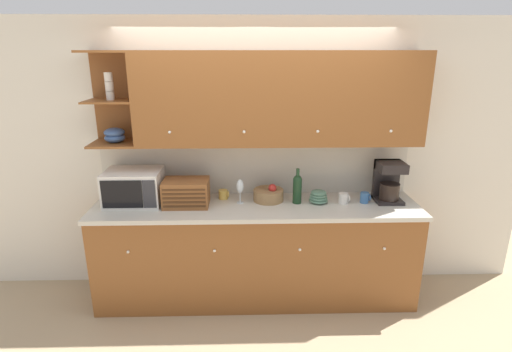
{
  "coord_description": "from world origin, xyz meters",
  "views": [
    {
      "loc": [
        -0.1,
        -3.72,
        2.3
      ],
      "look_at": [
        0.0,
        -0.22,
        1.2
      ],
      "focal_mm": 28.0,
      "sensor_mm": 36.0,
      "label": 1
    }
  ],
  "objects_px": {
    "bread_box": "(186,193)",
    "fruit_basket": "(269,195)",
    "wine_glass": "(240,187)",
    "microwave": "(134,187)",
    "coffee_maker": "(389,181)",
    "mug_blue_second": "(365,198)",
    "mug": "(344,198)",
    "wine_bottle": "(297,188)",
    "mug_patterned_third": "(223,194)",
    "bowl_stack_on_counter": "(318,197)"
  },
  "relations": [
    {
      "from": "wine_glass",
      "to": "coffee_maker",
      "type": "bearing_deg",
      "value": 1.07
    },
    {
      "from": "mug_patterned_third",
      "to": "microwave",
      "type": "bearing_deg",
      "value": -172.78
    },
    {
      "from": "wine_glass",
      "to": "fruit_basket",
      "type": "distance_m",
      "value": 0.29
    },
    {
      "from": "fruit_basket",
      "to": "mug_blue_second",
      "type": "bearing_deg",
      "value": -5.11
    },
    {
      "from": "bread_box",
      "to": "mug",
      "type": "distance_m",
      "value": 1.44
    },
    {
      "from": "mug_patterned_third",
      "to": "wine_glass",
      "type": "bearing_deg",
      "value": -36.21
    },
    {
      "from": "microwave",
      "to": "fruit_basket",
      "type": "height_order",
      "value": "microwave"
    },
    {
      "from": "mug_blue_second",
      "to": "coffee_maker",
      "type": "height_order",
      "value": "coffee_maker"
    },
    {
      "from": "wine_glass",
      "to": "coffee_maker",
      "type": "height_order",
      "value": "coffee_maker"
    },
    {
      "from": "bread_box",
      "to": "coffee_maker",
      "type": "bearing_deg",
      "value": 1.95
    },
    {
      "from": "mug",
      "to": "mug_blue_second",
      "type": "height_order",
      "value": "same"
    },
    {
      "from": "coffee_maker",
      "to": "microwave",
      "type": "bearing_deg",
      "value": -179.74
    },
    {
      "from": "wine_bottle",
      "to": "coffee_maker",
      "type": "distance_m",
      "value": 0.85
    },
    {
      "from": "fruit_basket",
      "to": "mug",
      "type": "xyz_separation_m",
      "value": [
        0.69,
        -0.09,
        -0.01
      ]
    },
    {
      "from": "mug_blue_second",
      "to": "coffee_maker",
      "type": "relative_size",
      "value": 0.26
    },
    {
      "from": "microwave",
      "to": "wine_glass",
      "type": "relative_size",
      "value": 2.19
    },
    {
      "from": "microwave",
      "to": "mug_patterned_third",
      "type": "bearing_deg",
      "value": 7.22
    },
    {
      "from": "bread_box",
      "to": "coffee_maker",
      "type": "distance_m",
      "value": 1.86
    },
    {
      "from": "wine_bottle",
      "to": "coffee_maker",
      "type": "bearing_deg",
      "value": 2.47
    },
    {
      "from": "bowl_stack_on_counter",
      "to": "bread_box",
      "type": "bearing_deg",
      "value": -178.62
    },
    {
      "from": "fruit_basket",
      "to": "coffee_maker",
      "type": "distance_m",
      "value": 1.12
    },
    {
      "from": "microwave",
      "to": "mug_blue_second",
      "type": "relative_size",
      "value": 5.15
    },
    {
      "from": "bowl_stack_on_counter",
      "to": "mug",
      "type": "bearing_deg",
      "value": -6.3
    },
    {
      "from": "wine_glass",
      "to": "bowl_stack_on_counter",
      "type": "height_order",
      "value": "wine_glass"
    },
    {
      "from": "wine_bottle",
      "to": "mug_patterned_third",
      "type": "bearing_deg",
      "value": 169.39
    },
    {
      "from": "microwave",
      "to": "wine_bottle",
      "type": "distance_m",
      "value": 1.49
    },
    {
      "from": "microwave",
      "to": "wine_bottle",
      "type": "bearing_deg",
      "value": -1.0
    },
    {
      "from": "wine_glass",
      "to": "coffee_maker",
      "type": "distance_m",
      "value": 1.38
    },
    {
      "from": "microwave",
      "to": "bowl_stack_on_counter",
      "type": "relative_size",
      "value": 2.87
    },
    {
      "from": "mug_patterned_third",
      "to": "coffee_maker",
      "type": "xyz_separation_m",
      "value": [
        1.53,
        -0.09,
        0.15
      ]
    },
    {
      "from": "wine_glass",
      "to": "mug_blue_second",
      "type": "relative_size",
      "value": 2.35
    },
    {
      "from": "microwave",
      "to": "mug_patterned_third",
      "type": "distance_m",
      "value": 0.82
    },
    {
      "from": "wine_glass",
      "to": "coffee_maker",
      "type": "relative_size",
      "value": 0.6
    },
    {
      "from": "microwave",
      "to": "wine_bottle",
      "type": "height_order",
      "value": "wine_bottle"
    },
    {
      "from": "bread_box",
      "to": "fruit_basket",
      "type": "xyz_separation_m",
      "value": [
        0.75,
        0.1,
        -0.06
      ]
    },
    {
      "from": "bread_box",
      "to": "wine_glass",
      "type": "xyz_separation_m",
      "value": [
        0.49,
        0.04,
        0.04
      ]
    },
    {
      "from": "wine_glass",
      "to": "microwave",
      "type": "bearing_deg",
      "value": 179.12
    },
    {
      "from": "mug_patterned_third",
      "to": "bread_box",
      "type": "bearing_deg",
      "value": -154.65
    },
    {
      "from": "bread_box",
      "to": "fruit_basket",
      "type": "bearing_deg",
      "value": 7.27
    },
    {
      "from": "mug",
      "to": "mug_blue_second",
      "type": "bearing_deg",
      "value": 3.71
    },
    {
      "from": "bread_box",
      "to": "mug",
      "type": "xyz_separation_m",
      "value": [
        1.44,
        0.0,
        -0.07
      ]
    },
    {
      "from": "wine_glass",
      "to": "bowl_stack_on_counter",
      "type": "xyz_separation_m",
      "value": [
        0.72,
        -0.01,
        -0.1
      ]
    },
    {
      "from": "bread_box",
      "to": "mug_patterned_third",
      "type": "bearing_deg",
      "value": 25.35
    },
    {
      "from": "bread_box",
      "to": "wine_glass",
      "type": "relative_size",
      "value": 1.77
    },
    {
      "from": "wine_glass",
      "to": "fruit_basket",
      "type": "xyz_separation_m",
      "value": [
        0.27,
        0.06,
        -0.1
      ]
    },
    {
      "from": "microwave",
      "to": "wine_glass",
      "type": "distance_m",
      "value": 0.97
    },
    {
      "from": "microwave",
      "to": "mug",
      "type": "distance_m",
      "value": 1.92
    },
    {
      "from": "fruit_basket",
      "to": "coffee_maker",
      "type": "bearing_deg",
      "value": -1.68
    },
    {
      "from": "microwave",
      "to": "mug_blue_second",
      "type": "distance_m",
      "value": 2.12
    },
    {
      "from": "mug_patterned_third",
      "to": "mug_blue_second",
      "type": "distance_m",
      "value": 1.32
    }
  ]
}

